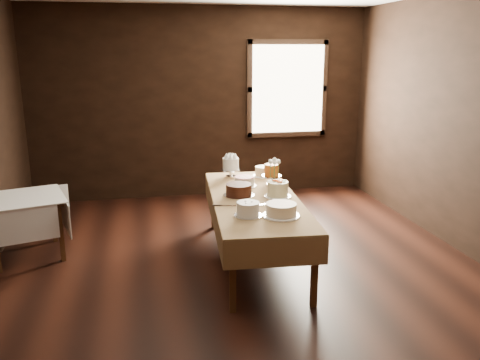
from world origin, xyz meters
name	(u,v)px	position (x,y,z in m)	size (l,w,h in m)	color
floor	(244,279)	(0.00, 0.00, 0.00)	(5.00, 6.00, 0.01)	black
wall_back	(202,104)	(0.00, 3.00, 1.40)	(5.00, 0.02, 2.80)	black
wall_front	(436,291)	(0.00, -3.00, 1.40)	(5.00, 0.02, 2.80)	black
window	(288,89)	(1.30, 2.94, 1.60)	(1.10, 0.05, 1.30)	#FFEABF
display_table	(255,202)	(0.20, 0.42, 0.64)	(1.04, 2.30, 0.69)	#3D2311
side_table	(24,204)	(-2.17, 1.02, 0.59)	(0.98, 0.98, 0.66)	#3D2311
cake_meringue	(231,168)	(0.11, 1.31, 0.80)	(0.23, 0.23, 0.25)	silver
cake_speckled	(263,172)	(0.51, 1.28, 0.75)	(0.27, 0.27, 0.12)	white
cake_lattice	(244,182)	(0.19, 0.87, 0.74)	(0.30, 0.30, 0.10)	white
cake_caramel	(272,176)	(0.50, 0.86, 0.80)	(0.22, 0.22, 0.25)	silver
cake_chocolate	(239,190)	(0.05, 0.52, 0.75)	(0.33, 0.33, 0.13)	silver
cake_flowers	(278,190)	(0.44, 0.41, 0.77)	(0.28, 0.28, 0.16)	white
cake_swirl	(248,210)	(0.01, -0.14, 0.76)	(0.26, 0.26, 0.13)	silver
cake_cream	(281,210)	(0.30, -0.19, 0.75)	(0.38, 0.38, 0.12)	white
cake_server_a	(265,204)	(0.24, 0.18, 0.70)	(0.24, 0.03, 0.01)	silver
cake_server_b	(284,207)	(0.41, 0.04, 0.70)	(0.24, 0.03, 0.01)	silver
cake_server_c	(249,191)	(0.19, 0.66, 0.70)	(0.24, 0.03, 0.01)	silver
cake_server_d	(278,189)	(0.52, 0.68, 0.70)	(0.24, 0.03, 0.01)	silver
cake_server_e	(229,206)	(-0.11, 0.20, 0.70)	(0.24, 0.03, 0.01)	silver
flower_vase	(274,183)	(0.49, 0.71, 0.75)	(0.12, 0.12, 0.13)	#2D2823
flower_bouquet	(274,167)	(0.49, 0.71, 0.94)	(0.14, 0.14, 0.20)	white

